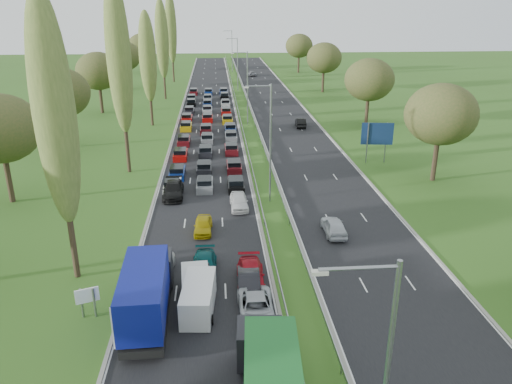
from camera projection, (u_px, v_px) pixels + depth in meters
name	position (u px, v px, depth m)	size (l,w,h in m)	color
ground	(247.00, 122.00, 86.14)	(260.00, 260.00, 0.00)	#32591B
near_carriageway	(208.00, 120.00, 87.96)	(10.50, 215.00, 0.04)	black
far_carriageway	(284.00, 118.00, 88.98)	(10.50, 215.00, 0.04)	black
central_reservation	(246.00, 116.00, 88.28)	(2.36, 215.00, 0.32)	gray
lamp_columns	(247.00, 89.00, 82.15)	(0.18, 140.18, 12.00)	gray
poplar_row	(137.00, 55.00, 69.51)	(2.80, 127.80, 22.44)	#2D2116
woodland_left	(53.00, 97.00, 65.21)	(8.00, 166.00, 11.10)	#2D2116
woodland_right	(386.00, 88.00, 72.47)	(8.00, 153.00, 11.10)	#2D2116
traffic_queue_fill	(207.00, 124.00, 83.12)	(9.00, 66.46, 0.80)	silver
near_car_2	(157.00, 269.00, 37.00)	(2.27, 4.93, 1.37)	silver
near_car_3	(173.00, 190.00, 52.51)	(2.13, 5.23, 1.52)	black
near_car_7	(205.00, 265.00, 37.57)	(1.83, 4.49, 1.30)	#044144
near_car_8	(203.00, 225.00, 44.34)	(1.55, 3.85, 1.31)	#B09B0B
near_car_9	(249.00, 284.00, 34.86)	(1.55, 4.43, 1.46)	black
near_car_10	(256.00, 308.00, 32.16)	(2.30, 5.00, 1.39)	#B1B5BB
near_car_11	(251.00, 275.00, 36.13)	(1.96, 4.81, 1.40)	#A60A16
near_car_12	(239.00, 201.00, 49.54)	(1.73, 4.29, 1.46)	silver
far_car_0	(334.00, 226.00, 43.98)	(1.75, 4.35, 1.48)	silver
far_car_1	(301.00, 122.00, 82.51)	(1.54, 4.43, 1.46)	black
far_car_2	(252.00, 73.00, 141.29)	(2.19, 4.76, 1.32)	gray
blue_lorry	(147.00, 291.00, 31.57)	(2.62, 9.43, 3.98)	black
white_van_front	(196.00, 288.00, 33.95)	(1.86, 4.75, 1.91)	silver
white_van_rear	(199.00, 296.00, 33.00)	(1.95, 4.97, 2.00)	white
info_sign	(88.00, 299.00, 32.05)	(1.44, 0.60, 2.10)	gray
direction_sign	(377.00, 136.00, 62.86)	(3.98, 0.61, 5.20)	gray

